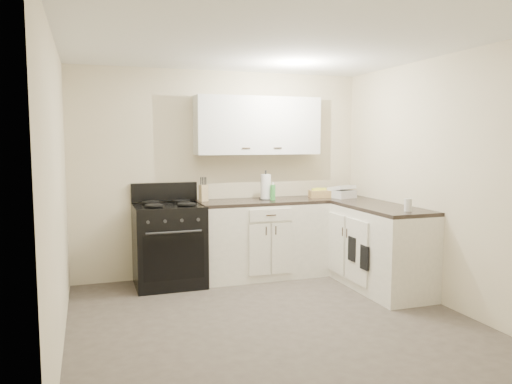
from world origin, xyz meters
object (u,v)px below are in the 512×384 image
object	(u,v)px
stove	(169,246)
wicker_basket	(320,194)
countertop_grill	(342,194)
knife_block	(203,193)
paper_towel	(266,187)

from	to	relation	value
stove	wicker_basket	size ratio (longest dim) A/B	3.54
stove	countertop_grill	bearing A→B (deg)	-1.95
wicker_basket	countertop_grill	distance (m)	0.28
knife_block	paper_towel	world-z (taller)	paper_towel
stove	paper_towel	size ratio (longest dim) A/B	3.06
wicker_basket	paper_towel	bearing A→B (deg)	179.25
stove	wicker_basket	world-z (taller)	wicker_basket
wicker_basket	countertop_grill	xyz separation A→B (m)	(0.25, -0.14, 0.00)
knife_block	countertop_grill	world-z (taller)	knife_block
wicker_basket	countertop_grill	size ratio (longest dim) A/B	1.00
knife_block	paper_towel	size ratio (longest dim) A/B	0.64
knife_block	countertop_grill	distance (m)	1.75
stove	knife_block	world-z (taller)	knife_block
wicker_basket	knife_block	bearing A→B (deg)	176.85
paper_towel	countertop_grill	xyz separation A→B (m)	(0.98, -0.15, -0.10)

